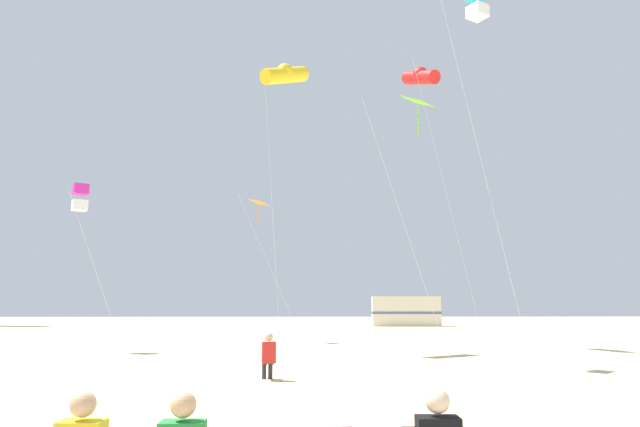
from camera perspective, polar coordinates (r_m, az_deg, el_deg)
kite_flyer_standing at (r=14.70m, az=-5.20°, el=-13.97°), size 0.38×0.54×1.16m
kite_tube_gold at (r=25.91m, az=-3.56°, el=13.76°), size 2.28×2.23×12.68m
kite_box_magenta at (r=26.51m, az=-22.95°, el=1.48°), size 2.47×2.47×7.03m
kite_diamond_orange at (r=31.06m, az=-6.08°, el=0.60°), size 3.33×3.04×7.65m
kite_tube_scarlet at (r=29.60m, az=10.07°, el=13.38°), size 3.26×3.65×13.89m
kite_diamond_lime at (r=19.43m, az=9.70°, el=10.16°), size 2.54×2.54×8.80m
kite_box_cyan at (r=22.44m, az=15.51°, el=19.65°), size 2.17×1.94×13.17m
rv_van_cream at (r=55.67m, az=8.61°, el=-9.70°), size 6.57×2.73×2.80m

